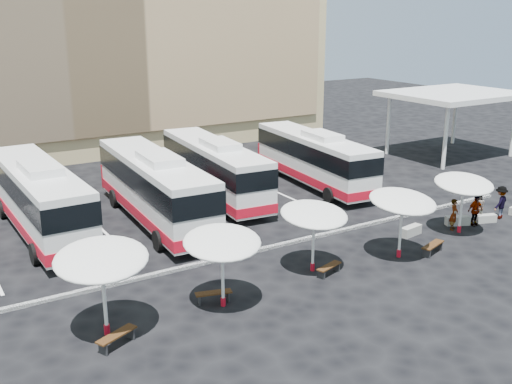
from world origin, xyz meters
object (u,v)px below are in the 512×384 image
wood_bench_2 (329,268)px  passenger_2 (475,210)px  conc_bench_1 (458,221)px  sunshade_0 (101,259)px  bus_3 (314,157)px  passenger_1 (479,206)px  sunshade_4 (464,184)px  passenger_3 (500,203)px  sunshade_3 (403,202)px  bus_0 (39,196)px  wood_bench_1 (214,294)px  bus_1 (154,186)px  sunshade_1 (222,242)px  passenger_0 (454,214)px  conc_bench_0 (411,231)px  conc_bench_2 (486,218)px  wood_bench_3 (433,246)px  wood_bench_0 (117,337)px  bus_2 (214,167)px  sunshade_2 (314,215)px

wood_bench_2 → passenger_2: bearing=4.8°
conc_bench_1 → sunshade_0: bearing=-176.4°
bus_3 → passenger_2: bus_3 is taller
conc_bench_1 → passenger_1: 1.69m
sunshade_4 → passenger_3: (3.74, 0.33, -1.74)m
sunshade_3 → bus_0: bearing=138.0°
wood_bench_1 → passenger_1: 17.44m
bus_1 → passenger_3: (16.86, -9.85, -1.13)m
passenger_3 → sunshade_1: bearing=-11.7°
passenger_0 → passenger_1: bearing=-20.0°
conc_bench_1 → conc_bench_0: bearing=176.6°
conc_bench_2 → passenger_3: 1.39m
sunshade_3 → conc_bench_0: bearing=34.2°
conc_bench_0 → wood_bench_3: bearing=-112.0°
wood_bench_0 → passenger_1: bearing=5.8°
wood_bench_0 → wood_bench_2: size_ratio=1.10×
bus_1 → sunshade_0: bearing=-117.5°
wood_bench_2 → passenger_3: passenger_3 is taller
sunshade_0 → wood_bench_3: (15.98, -0.88, -2.58)m
conc_bench_1 → sunshade_1: bearing=-174.2°
passenger_1 → bus_1: bearing=13.7°
bus_1 → wood_bench_0: size_ratio=7.93×
wood_bench_1 → wood_bench_2: (5.65, -0.34, -0.01)m
passenger_3 → sunshade_4: bearing=-9.9°
bus_1 → passenger_2: bus_1 is taller
wood_bench_1 → bus_3: bearing=40.4°
sunshade_3 → conc_bench_1: bearing=14.9°
bus_2 → wood_bench_0: (-11.27, -13.97, -1.59)m
conc_bench_2 → bus_0: bearing=152.2°
wood_bench_0 → conc_bench_1: (20.28, 2.29, -0.13)m
bus_0 → sunshade_3: 18.63m
bus_2 → wood_bench_3: 14.71m
wood_bench_0 → passenger_3: size_ratio=0.86×
bus_2 → sunshade_1: bus_2 is taller
conc_bench_1 → passenger_1: size_ratio=0.81×
conc_bench_2 → sunshade_1: bearing=-176.5°
bus_2 → conc_bench_2: bus_2 is taller
sunshade_0 → sunshade_2: size_ratio=1.34×
wood_bench_1 → wood_bench_3: 11.53m
wood_bench_2 → conc_bench_1: size_ratio=1.12×
bus_2 → conc_bench_2: (10.72, -12.21, -1.75)m
passenger_3 → conc_bench_1: bearing=-24.7°
sunshade_2 → bus_0: bearing=128.9°
sunshade_0 → passenger_3: bearing=2.0°
wood_bench_1 → passenger_1: passenger_1 is taller
bus_1 → bus_2: size_ratio=1.05×
bus_3 → passenger_1: bus_3 is taller
bus_1 → bus_2: bus_1 is taller
wood_bench_0 → conc_bench_0: size_ratio=1.23×
bus_0 → conc_bench_2: (21.57, -11.38, -1.83)m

